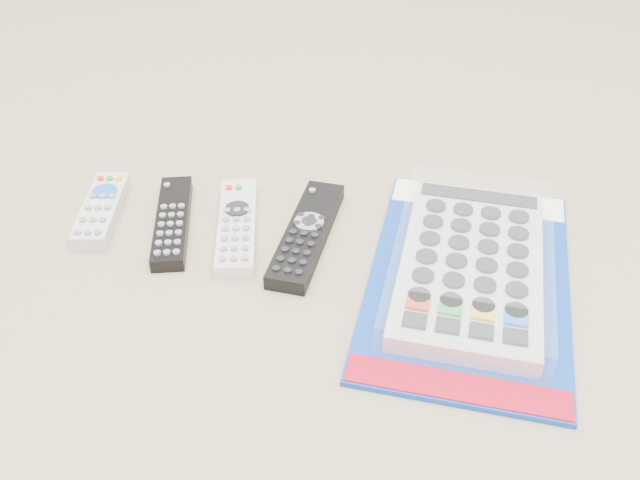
# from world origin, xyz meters

# --- Properties ---
(remote_small_grey) EXTENTS (0.06, 0.15, 0.02)m
(remote_small_grey) POSITION_xyz_m (-0.25, 0.06, 0.01)
(remote_small_grey) COLOR #B7B7B9
(remote_small_grey) RESTS_ON ground
(remote_slim_black) EXTENTS (0.07, 0.18, 0.02)m
(remote_slim_black) POSITION_xyz_m (-0.15, 0.04, 0.01)
(remote_slim_black) COLOR black
(remote_slim_black) RESTS_ON ground
(remote_silver_dvd) EXTENTS (0.07, 0.19, 0.02)m
(remote_silver_dvd) POSITION_xyz_m (-0.06, 0.04, 0.01)
(remote_silver_dvd) COLOR silver
(remote_silver_dvd) RESTS_ON ground
(remote_large_black) EXTENTS (0.08, 0.21, 0.02)m
(remote_large_black) POSITION_xyz_m (0.02, 0.03, 0.01)
(remote_large_black) COLOR black
(remote_large_black) RESTS_ON ground
(jumbo_remote_packaged) EXTENTS (0.28, 0.40, 0.05)m
(jumbo_remote_packaged) POSITION_xyz_m (0.22, -0.03, 0.02)
(jumbo_remote_packaged) COLOR #0E379D
(jumbo_remote_packaged) RESTS_ON ground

